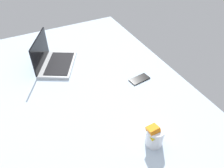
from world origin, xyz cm
name	(u,v)px	position (x,y,z in cm)	size (l,w,h in cm)	color
bed_mattress	(78,96)	(0.00, 0.00, 9.00)	(180.00, 140.00, 18.00)	silver
laptop	(53,61)	(30.26, 6.94, 22.41)	(39.99, 36.02, 23.00)	#B7BABC
snack_cup	(155,136)	(-59.95, -20.53, 24.01)	(9.00, 9.05, 13.66)	silver
cell_phone	(139,79)	(-12.61, -41.66, 18.40)	(6.80, 14.00, 0.80)	black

